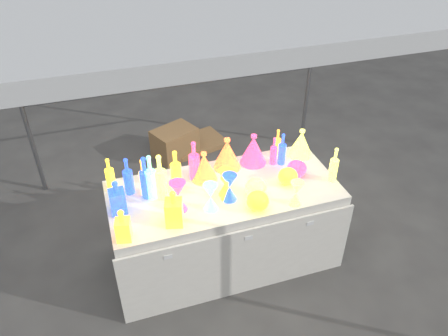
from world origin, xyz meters
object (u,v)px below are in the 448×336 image
object	(u,v)px
bottle_0	(110,173)
lampshade_0	(227,153)
cardboard_box_closed	(175,143)
globe_0	(258,202)
hourglass_0	(226,182)
display_table	(224,225)
decanter_0	(174,208)

from	to	relation	value
bottle_0	lampshade_0	world-z (taller)	same
cardboard_box_closed	bottle_0	bearing A→B (deg)	-143.08
globe_0	lampshade_0	world-z (taller)	lampshade_0
cardboard_box_closed	lampshade_0	bearing A→B (deg)	-107.53
hourglass_0	globe_0	world-z (taller)	hourglass_0
globe_0	display_table	bearing A→B (deg)	118.29
globe_0	decanter_0	bearing A→B (deg)	176.43
decanter_0	lampshade_0	bearing A→B (deg)	59.08
cardboard_box_closed	bottle_0	size ratio (longest dim) A/B	1.72
cardboard_box_closed	globe_0	bearing A→B (deg)	-108.23
cardboard_box_closed	globe_0	world-z (taller)	globe_0
display_table	cardboard_box_closed	distance (m)	1.73
cardboard_box_closed	globe_0	size ratio (longest dim) A/B	2.81
cardboard_box_closed	hourglass_0	distance (m)	1.90
cardboard_box_closed	bottle_0	world-z (taller)	bottle_0
hourglass_0	cardboard_box_closed	bearing A→B (deg)	91.08
hourglass_0	lampshade_0	bearing A→B (deg)	69.88
lampshade_0	hourglass_0	bearing A→B (deg)	-88.42
display_table	globe_0	size ratio (longest dim) A/B	10.99
cardboard_box_closed	lampshade_0	xyz separation A→B (m)	(0.16, -1.43, 0.72)
bottle_0	hourglass_0	size ratio (longest dim) A/B	1.24
display_table	globe_0	world-z (taller)	globe_0
cardboard_box_closed	bottle_0	xyz separation A→B (m)	(-0.79, -1.42, 0.72)
display_table	cardboard_box_closed	xyz separation A→B (m)	(-0.04, 1.72, -0.20)
decanter_0	globe_0	world-z (taller)	decanter_0
lampshade_0	decanter_0	bearing A→B (deg)	-114.65
cardboard_box_closed	globe_0	distance (m)	2.12
globe_0	lampshade_0	distance (m)	0.59
bottle_0	cardboard_box_closed	bearing A→B (deg)	60.81
decanter_0	globe_0	size ratio (longest dim) A/B	1.71
cardboard_box_closed	lampshade_0	world-z (taller)	lampshade_0
bottle_0	decanter_0	bearing A→B (deg)	-56.00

